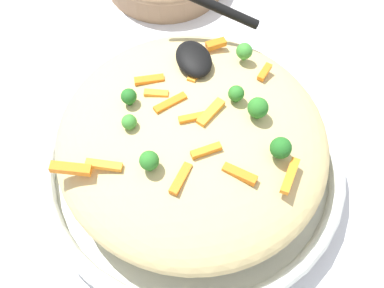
{
  "coord_description": "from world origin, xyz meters",
  "views": [
    {
      "loc": [
        -0.3,
        0.11,
        0.59
      ],
      "look_at": [
        0.0,
        0.0,
        0.08
      ],
      "focal_mm": 48.62,
      "sensor_mm": 36.0,
      "label": 1
    }
  ],
  "objects": [
    {
      "name": "carrot_piece_2",
      "position": [
        0.03,
        0.02,
        0.13
      ],
      "size": [
        0.02,
        0.04,
        0.01
      ],
      "primitive_type": "cube",
      "rotation": [
        0.0,
        0.0,
        1.8
      ],
      "color": "orange",
      "rests_on": "pasta_mound"
    },
    {
      "name": "broccoli_floret_0",
      "position": [
        -0.04,
        0.06,
        0.14
      ],
      "size": [
        0.02,
        0.02,
        0.03
      ],
      "color": "#296820",
      "rests_on": "pasta_mound"
    },
    {
      "name": "carrot_piece_3",
      "position": [
        0.05,
        0.03,
        0.13
      ],
      "size": [
        0.02,
        0.03,
        0.01
      ],
      "primitive_type": "cube",
      "rotation": [
        0.0,
        0.0,
        4.27
      ],
      "color": "orange",
      "rests_on": "pasta_mound"
    },
    {
      "name": "broccoli_floret_5",
      "position": [
        -0.07,
        -0.07,
        0.13
      ],
      "size": [
        0.02,
        0.02,
        0.03
      ],
      "color": "#205B1C",
      "rests_on": "pasta_mound"
    },
    {
      "name": "serving_bowl",
      "position": [
        0.0,
        0.0,
        0.02
      ],
      "size": [
        0.37,
        0.37,
        0.04
      ],
      "color": "silver",
      "rests_on": "ground_plane"
    },
    {
      "name": "pasta_mound",
      "position": [
        0.0,
        0.0,
        0.08
      ],
      "size": [
        0.32,
        0.31,
        0.09
      ],
      "primitive_type": "ellipsoid",
      "color": "#D1BA7A",
      "rests_on": "serving_bowl"
    },
    {
      "name": "broccoli_floret_3",
      "position": [
        0.07,
        -0.09,
        0.13
      ],
      "size": [
        0.02,
        0.02,
        0.02
      ],
      "color": "#377928",
      "rests_on": "pasta_mound"
    },
    {
      "name": "carrot_piece_1",
      "position": [
        0.06,
        -0.03,
        0.12
      ],
      "size": [
        0.03,
        0.03,
        0.01
      ],
      "primitive_type": "cube",
      "rotation": [
        0.0,
        0.0,
        5.53
      ],
      "color": "orange",
      "rests_on": "pasta_mound"
    },
    {
      "name": "carrot_piece_4",
      "position": [
        -0.08,
        -0.02,
        0.12
      ],
      "size": [
        0.03,
        0.03,
        0.01
      ],
      "primitive_type": "cube",
      "rotation": [
        0.0,
        0.0,
        0.74
      ],
      "color": "orange",
      "rests_on": "pasta_mound"
    },
    {
      "name": "broccoli_floret_4",
      "position": [
        0.05,
        0.06,
        0.13
      ],
      "size": [
        0.02,
        0.02,
        0.02
      ],
      "color": "#205B1C",
      "rests_on": "pasta_mound"
    },
    {
      "name": "broccoli_floret_1",
      "position": [
        -0.02,
        -0.07,
        0.14
      ],
      "size": [
        0.02,
        0.02,
        0.03
      ],
      "color": "#296820",
      "rests_on": "pasta_mound"
    },
    {
      "name": "carrot_piece_9",
      "position": [
        0.07,
        0.03,
        0.12
      ],
      "size": [
        0.01,
        0.03,
        0.01
      ],
      "primitive_type": "cube",
      "rotation": [
        0.0,
        0.0,
        4.53
      ],
      "color": "orange",
      "rests_on": "pasta_mound"
    },
    {
      "name": "carrot_piece_8",
      "position": [
        0.04,
        -0.1,
        0.12
      ],
      "size": [
        0.02,
        0.02,
        0.01
      ],
      "primitive_type": "cube",
      "rotation": [
        0.0,
        0.0,
        5.42
      ],
      "color": "orange",
      "rests_on": "pasta_mound"
    },
    {
      "name": "serving_spoon",
      "position": [
        0.1,
        -0.04,
        0.14
      ],
      "size": [
        0.12,
        0.13,
        0.07
      ],
      "color": "black",
      "rests_on": "pasta_mound"
    },
    {
      "name": "carrot_piece_13",
      "position": [
        -0.06,
        0.03,
        0.12
      ],
      "size": [
        0.03,
        0.03,
        0.01
      ],
      "primitive_type": "cube",
      "rotation": [
        0.0,
        0.0,
        2.36
      ],
      "color": "orange",
      "rests_on": "pasta_mound"
    },
    {
      "name": "carrot_piece_10",
      "position": [
        -0.0,
        0.0,
        0.13
      ],
      "size": [
        0.01,
        0.03,
        0.01
      ],
      "primitive_type": "cube",
      "rotation": [
        0.0,
        0.0,
        1.47
      ],
      "color": "orange",
      "rests_on": "pasta_mound"
    },
    {
      "name": "carrot_piece_12",
      "position": [
        -0.04,
        -0.0,
        0.13
      ],
      "size": [
        0.01,
        0.03,
        0.01
      ],
      "primitive_type": "cube",
      "rotation": [
        0.0,
        0.0,
        1.6
      ],
      "color": "orange",
      "rests_on": "pasta_mound"
    },
    {
      "name": "ground_plane",
      "position": [
        0.0,
        0.0,
        0.0
      ],
      "size": [
        2.4,
        2.4,
        0.0
      ],
      "primitive_type": "plane",
      "color": "silver"
    },
    {
      "name": "broccoli_floret_2",
      "position": [
        0.02,
        0.07,
        0.13
      ],
      "size": [
        0.02,
        0.02,
        0.02
      ],
      "color": "#377928",
      "rests_on": "pasta_mound"
    },
    {
      "name": "carrot_piece_5",
      "position": [
        -0.0,
        -0.02,
        0.13
      ],
      "size": [
        0.03,
        0.04,
        0.01
      ],
      "primitive_type": "cube",
      "rotation": [
        0.0,
        0.0,
        5.28
      ],
      "color": "orange",
      "rests_on": "pasta_mound"
    },
    {
      "name": "carrot_piece_7",
      "position": [
        -0.01,
        0.14,
        0.12
      ],
      "size": [
        0.03,
        0.04,
        0.01
      ],
      "primitive_type": "cube",
      "rotation": [
        0.0,
        0.0,
        4.25
      ],
      "color": "orange",
      "rests_on": "pasta_mound"
    },
    {
      "name": "broccoli_floret_6",
      "position": [
        0.01,
        -0.05,
        0.14
      ],
      "size": [
        0.02,
        0.02,
        0.02
      ],
      "color": "#296820",
      "rests_on": "pasta_mound"
    },
    {
      "name": "carrot_piece_0",
      "position": [
        -0.02,
        0.1,
        0.12
      ],
      "size": [
        0.03,
        0.04,
        0.01
      ],
      "primitive_type": "cube",
      "rotation": [
        0.0,
        0.0,
        4.22
      ],
      "color": "orange",
      "rests_on": "pasta_mound"
    },
    {
      "name": "carrot_piece_6",
      "position": [
        -0.1,
        -0.07,
        0.12
      ],
      "size": [
        0.04,
        0.03,
        0.01
      ],
      "primitive_type": "cube",
      "rotation": [
        0.0,
        0.0,
        5.55
      ],
      "color": "orange",
      "rests_on": "pasta_mound"
    },
    {
      "name": "carrot_piece_11",
      "position": [
        0.1,
        -0.06,
        0.12
      ],
      "size": [
        0.01,
        0.02,
        0.01
      ],
      "primitive_type": "cube",
      "rotation": [
        0.0,
        0.0,
        1.6
      ],
      "color": "orange",
      "rests_on": "pasta_mound"
    }
  ]
}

